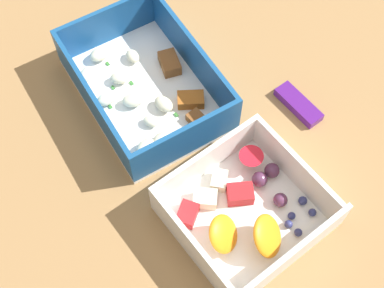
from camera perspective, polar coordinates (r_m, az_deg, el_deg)
name	(u,v)px	position (r cm, az deg, el deg)	size (l,w,h in cm)	color
table_surface	(206,161)	(66.88, 1.57, -1.81)	(80.00, 80.00, 2.00)	#9E7547
pasta_container	(146,87)	(69.39, -5.08, 6.22)	(22.59, 16.34, 6.56)	white
fruit_bowl	(245,209)	(61.22, 5.76, -7.08)	(16.33, 16.97, 5.65)	white
candy_bar	(298,105)	(70.67, 11.50, 4.23)	(7.00, 2.40, 1.20)	#51197A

